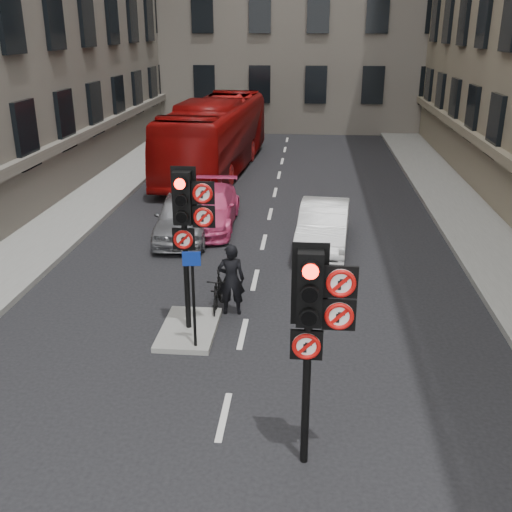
% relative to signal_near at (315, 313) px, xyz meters
% --- Properties ---
extents(ground, '(120.00, 120.00, 0.00)m').
position_rel_signal_near_xyz_m(ground, '(-1.49, -0.99, -2.58)').
color(ground, black).
rests_on(ground, ground).
extents(pavement_left, '(3.00, 50.00, 0.16)m').
position_rel_signal_near_xyz_m(pavement_left, '(-8.69, 11.01, -2.50)').
color(pavement_left, gray).
rests_on(pavement_left, ground).
extents(pavement_right, '(3.00, 50.00, 0.16)m').
position_rel_signal_near_xyz_m(pavement_right, '(5.71, 11.01, -2.50)').
color(pavement_right, gray).
rests_on(pavement_right, ground).
extents(centre_island, '(1.20, 2.00, 0.12)m').
position_rel_signal_near_xyz_m(centre_island, '(-2.69, 4.01, -2.52)').
color(centre_island, gray).
rests_on(centre_island, ground).
extents(signal_near, '(0.91, 0.40, 3.58)m').
position_rel_signal_near_xyz_m(signal_near, '(0.00, 0.00, 0.00)').
color(signal_near, black).
rests_on(signal_near, ground).
extents(signal_far, '(0.91, 0.40, 3.58)m').
position_rel_signal_near_xyz_m(signal_far, '(-2.60, 4.00, 0.12)').
color(signal_far, black).
rests_on(signal_far, centre_island).
extents(car_silver, '(2.03, 4.17, 1.37)m').
position_rel_signal_near_xyz_m(car_silver, '(-4.11, 10.29, -1.90)').
color(car_silver, '#96979D').
rests_on(car_silver, ground).
extents(car_white, '(1.76, 4.22, 1.36)m').
position_rel_signal_near_xyz_m(car_white, '(0.35, 9.77, -1.90)').
color(car_white, white).
rests_on(car_white, ground).
extents(car_pink, '(1.91, 4.47, 1.28)m').
position_rel_signal_near_xyz_m(car_pink, '(-3.44, 11.43, -1.94)').
color(car_pink, '#DA4077').
rests_on(car_pink, ground).
extents(bus_red, '(3.60, 11.92, 3.27)m').
position_rel_signal_near_xyz_m(bus_red, '(-4.45, 19.68, -0.95)').
color(bus_red, maroon).
rests_on(bus_red, ground).
extents(motorcycle, '(0.46, 1.49, 0.89)m').
position_rel_signal_near_xyz_m(motorcycle, '(-2.21, 5.22, -2.14)').
color(motorcycle, black).
rests_on(motorcycle, ground).
extents(motorcyclist, '(0.66, 0.47, 1.73)m').
position_rel_signal_near_xyz_m(motorcyclist, '(-1.86, 5.01, -1.72)').
color(motorcyclist, black).
rests_on(motorcyclist, ground).
extents(info_sign, '(0.36, 0.12, 2.10)m').
position_rel_signal_near_xyz_m(info_sign, '(-2.39, 3.19, -1.10)').
color(info_sign, black).
rests_on(info_sign, centre_island).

